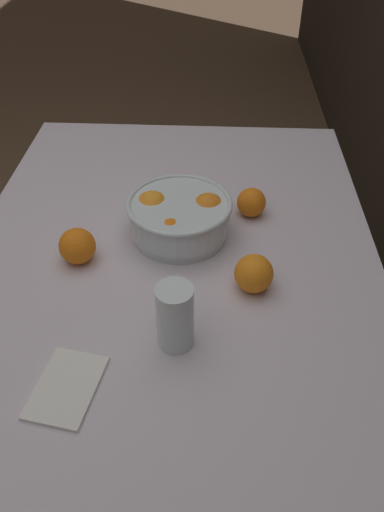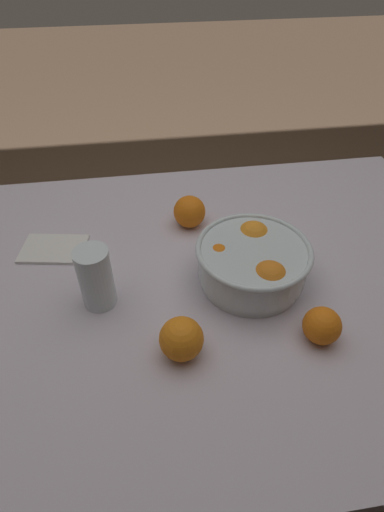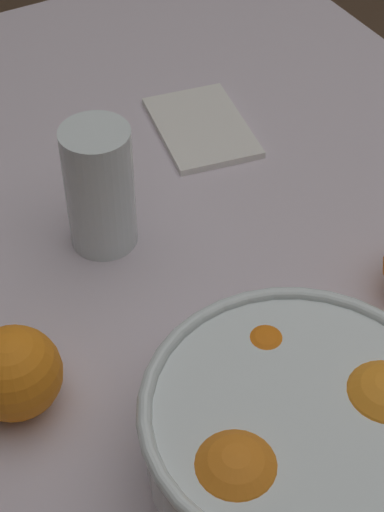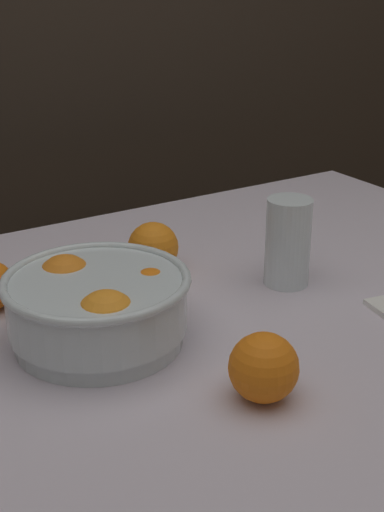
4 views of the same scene
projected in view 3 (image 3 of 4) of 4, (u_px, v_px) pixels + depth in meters
The scene contains 5 objects.
dining_table at pixel (225, 406), 0.83m from camera, with size 1.39×0.94×0.75m.
fruit_bowl at pixel (297, 436), 0.65m from camera, with size 0.24×0.24×0.10m.
juice_glass at pixel (100, 193), 0.84m from camera, with size 0.07×0.07×0.14m.
orange_loose_near_bowl at pixel (14, 373), 0.71m from camera, with size 0.08×0.08×0.08m, color orange.
napkin at pixel (201, 127), 1.02m from camera, with size 0.15×0.10×0.01m, color white.
Camera 3 is at (-0.41, 0.26, 1.36)m, focal length 60.00 mm.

